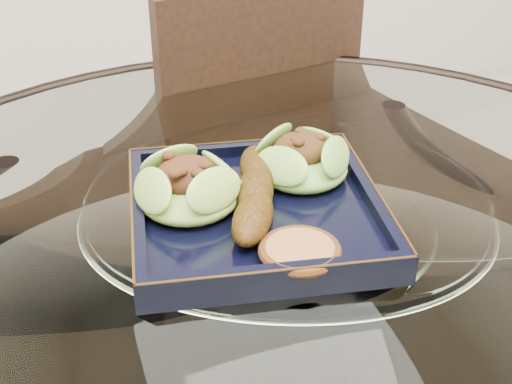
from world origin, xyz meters
name	(u,v)px	position (x,y,z in m)	size (l,w,h in m)	color
dining_table	(283,349)	(0.00, 0.00, 0.60)	(1.13, 1.13, 0.77)	white
dining_chair	(294,231)	(0.16, 0.35, 0.51)	(0.46, 0.46, 0.91)	#321B10
navy_plate	(256,215)	(-0.02, 0.04, 0.77)	(0.27, 0.27, 0.02)	black
lettuce_wrap_left	(189,190)	(-0.09, 0.06, 0.80)	(0.11, 0.11, 0.04)	#70A02E
lettuce_wrap_right	(302,162)	(0.05, 0.08, 0.80)	(0.11, 0.11, 0.04)	#609F2E
roasted_plantain	(255,192)	(-0.02, 0.04, 0.80)	(0.19, 0.04, 0.04)	#553508
crumb_patty	(300,252)	(-0.01, -0.07, 0.79)	(0.07, 0.07, 0.01)	#A46736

